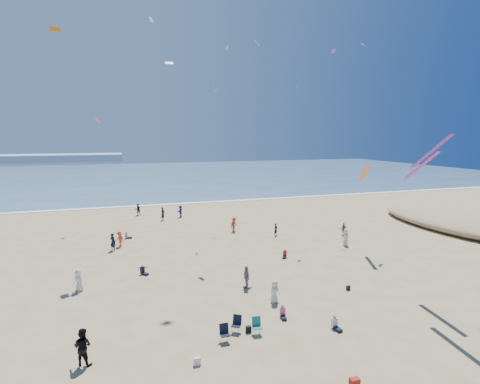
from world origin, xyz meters
name	(u,v)px	position (x,y,z in m)	size (l,w,h in m)	color
ground	(250,347)	(0.00, 0.00, 0.00)	(220.00, 220.00, 0.00)	tan
ocean	(142,175)	(0.00, 95.00, 0.03)	(220.00, 100.00, 0.06)	#476B84
surf_line	(161,205)	(0.00, 45.00, 0.04)	(220.00, 1.20, 0.08)	white
standing_flyers	(222,248)	(2.63, 15.65, 0.85)	(28.62, 46.83, 1.93)	#CC421D
seated_group	(220,270)	(1.22, 10.97, 0.42)	(15.19, 25.37, 0.84)	beige
chair_cluster	(240,328)	(-0.20, 1.28, 0.50)	(2.63, 1.52, 1.00)	black
white_tote	(197,361)	(-3.08, -0.66, 0.20)	(0.35, 0.20, 0.40)	silver
black_backpack	(248,329)	(0.43, 1.54, 0.19)	(0.30, 0.22, 0.38)	black
cooler	(355,381)	(3.59, -4.39, 0.15)	(0.45, 0.30, 0.30)	#A32017
navy_bag	(348,288)	(9.58, 5.01, 0.17)	(0.28, 0.18, 0.34)	black
kites_aloft	(287,94)	(8.09, 13.24, 15.12)	(41.68, 39.96, 28.47)	#741C8B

